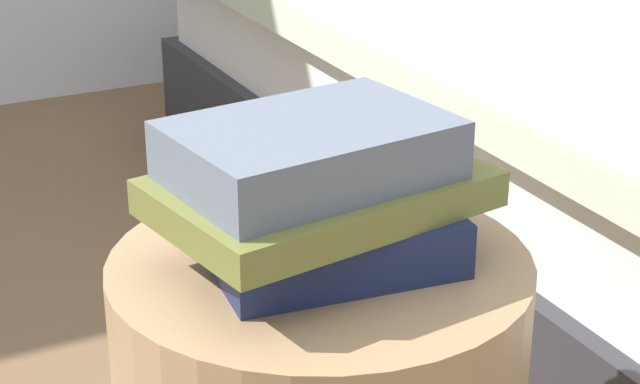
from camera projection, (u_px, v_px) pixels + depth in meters
book_navy at (327, 233)px, 1.02m from camera, size 0.24×0.20×0.05m
book_olive at (326, 192)px, 1.00m from camera, size 0.32×0.23×0.03m
book_slate at (308, 149)px, 0.98m from camera, size 0.26×0.19×0.05m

